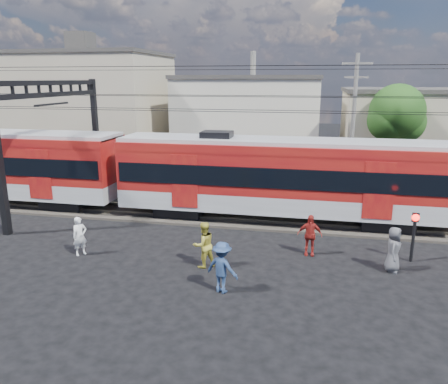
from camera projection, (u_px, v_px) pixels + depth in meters
The scene contains 16 objects.
ground at pixel (195, 289), 14.98m from camera, with size 120.00×120.00×0.00m, color black.
track_bed at pixel (237, 217), 22.55m from camera, with size 70.00×3.40×0.12m, color #2D2823.
rail_near at pixel (234, 220), 21.81m from camera, with size 70.00×0.12×0.12m, color #59544C.
rail_far at pixel (239, 211), 23.23m from camera, with size 70.00×0.12×0.12m, color #59544C.
commuter_train at pixel (284, 175), 21.49m from camera, with size 50.30×3.08×4.17m.
catenary at pixel (76, 115), 22.99m from camera, with size 70.00×9.30×7.52m.
building_west at pixel (86, 105), 39.93m from camera, with size 14.28×10.20×9.30m.
building_midwest at pixel (252, 116), 40.04m from camera, with size 12.24×12.24×7.30m.
utility_pole_mid at pixel (353, 120), 26.86m from camera, with size 1.80×0.24×8.50m.
tree_near at pixel (399, 115), 29.13m from camera, with size 3.82×3.64×6.72m.
pedestrian_a at pixel (80, 236), 17.74m from camera, with size 0.58×0.38×1.60m, color white.
pedestrian_b at pixel (204, 245), 16.56m from camera, with size 0.87×0.68×1.80m, color gold.
pedestrian_c at pixel (222, 267), 14.59m from camera, with size 1.15×0.66×1.78m, color navy.
pedestrian_d at pixel (310, 235), 17.70m from camera, with size 1.00×0.42×1.71m, color maroon.
pedestrian_e at pixel (393, 249), 16.19m from camera, with size 0.85×0.55×1.73m, color #4A4B4F.
crossing_signal at pixel (414, 228), 16.93m from camera, with size 0.29×0.29×2.00m.
Camera 1 is at (3.78, -13.17, 7.00)m, focal length 35.00 mm.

